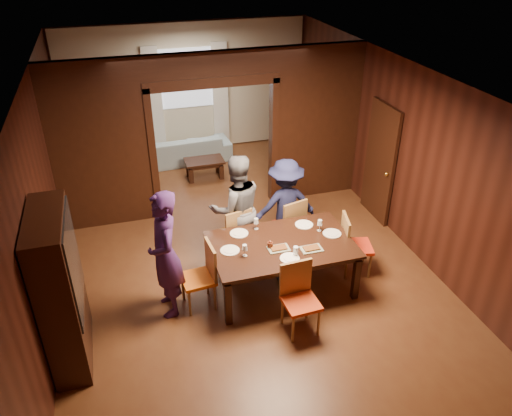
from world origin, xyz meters
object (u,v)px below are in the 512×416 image
object	(u,v)px
sofa	(185,149)
chair_near	(301,301)
person_grey	(236,208)
person_navy	(285,205)
dining_table	(281,265)
person_purple	(165,255)
coffee_table	(205,169)
hutch	(61,290)
chair_left	(198,277)
chair_far_r	(287,223)
chair_far_l	(233,233)
chair_right	(357,245)

from	to	relation	value
sofa	chair_near	xyz separation A→B (m)	(0.54, -5.77, 0.19)
person_grey	person_navy	bearing A→B (deg)	-179.38
dining_table	chair_near	distance (m)	0.94
person_purple	person_navy	bearing A→B (deg)	113.60
person_navy	coffee_table	distance (m)	3.05
hutch	chair_left	bearing A→B (deg)	15.16
chair_left	coffee_table	bearing A→B (deg)	162.26
chair_left	chair_far_r	xyz separation A→B (m)	(1.65, 0.96, 0.00)
coffee_table	chair_far_l	xyz separation A→B (m)	(-0.13, -3.00, 0.28)
coffee_table	chair_left	distance (m)	4.05
sofa	dining_table	distance (m)	4.87
dining_table	chair_right	distance (m)	1.22
dining_table	coffee_table	distance (m)	3.90
coffee_table	chair_far_r	distance (m)	3.09
sofa	chair_left	xyz separation A→B (m)	(-0.64, -4.90, 0.19)
chair_right	chair_far_l	distance (m)	1.91
person_navy	dining_table	size ratio (longest dim) A/B	0.77
person_grey	person_navy	size ratio (longest dim) A/B	1.13
person_grey	dining_table	bearing A→B (deg)	110.97
dining_table	chair_far_r	world-z (taller)	chair_far_r
chair_left	chair_far_l	size ratio (longest dim) A/B	1.00
sofa	person_grey	bearing A→B (deg)	89.53
chair_right	person_purple	bearing A→B (deg)	104.49
chair_near	hutch	size ratio (longest dim) A/B	0.48
sofa	coffee_table	distance (m)	0.99
person_grey	chair_right	world-z (taller)	person_grey
chair_far_r	chair_near	bearing A→B (deg)	60.50
person_navy	dining_table	xyz separation A→B (m)	(-0.40, -0.99, -0.40)
person_purple	chair_near	size ratio (longest dim) A/B	1.89
person_navy	chair_left	distance (m)	1.97
chair_far_l	dining_table	bearing A→B (deg)	106.67
person_grey	chair_right	distance (m)	1.91
person_purple	chair_far_r	distance (m)	2.29
sofa	dining_table	xyz separation A→B (m)	(0.60, -4.84, 0.09)
chair_left	chair_right	size ratio (longest dim) A/B	1.00
sofa	coffee_table	bearing A→B (deg)	101.26
chair_far_l	person_purple	bearing A→B (deg)	26.31
chair_far_r	dining_table	bearing A→B (deg)	50.14
chair_right	chair_far_r	xyz separation A→B (m)	(-0.80, 0.88, 0.00)
chair_near	hutch	distance (m)	2.93
hutch	dining_table	bearing A→B (deg)	10.03
chair_far_r	hutch	size ratio (longest dim) A/B	0.48
sofa	chair_left	world-z (taller)	chair_left
coffee_table	chair_near	size ratio (longest dim) A/B	0.82
person_navy	hutch	distance (m)	3.64
sofa	chair_far_r	world-z (taller)	chair_far_r
person_purple	hutch	size ratio (longest dim) A/B	0.92
person_purple	chair_left	xyz separation A→B (m)	(0.40, -0.03, -0.43)
dining_table	coffee_table	bearing A→B (deg)	95.18
person_purple	chair_near	world-z (taller)	person_purple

